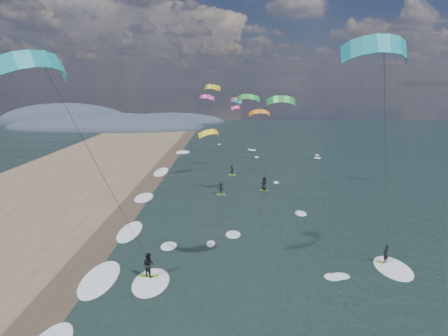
{
  "coord_description": "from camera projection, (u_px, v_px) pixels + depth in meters",
  "views": [
    {
      "loc": [
        -0.6,
        -18.77,
        13.94
      ],
      "look_at": [
        -1.0,
        12.0,
        7.0
      ],
      "focal_mm": 30.0,
      "sensor_mm": 36.0,
      "label": 1
    }
  ],
  "objects": [
    {
      "name": "ground",
      "position": [
        239.0,
        333.0,
        21.37
      ],
      "size": [
        260.0,
        260.0,
        0.0
      ],
      "primitive_type": "plane",
      "color": "black",
      "rests_on": "ground"
    },
    {
      "name": "kitesurfer_near_a",
      "position": [
        386.0,
        107.0,
        22.32
      ],
      "size": [
        7.46,
        8.19,
        17.0
      ],
      "color": "#87C723",
      "rests_on": "ground"
    },
    {
      "name": "coastal_hills",
      "position": [
        99.0,
        126.0,
        127.15
      ],
      "size": [
        80.0,
        41.0,
        15.0
      ],
      "color": "#3D4756",
      "rests_on": "ground"
    },
    {
      "name": "shoreline_surf",
      "position": [
        122.0,
        232.0,
        35.89
      ],
      "size": [
        2.4,
        79.4,
        0.11
      ],
      "color": "white",
      "rests_on": "ground"
    },
    {
      "name": "bg_kite_field",
      "position": [
        235.0,
        103.0,
        73.77
      ],
      "size": [
        15.31,
        69.05,
        7.75
      ],
      "color": "yellow",
      "rests_on": "ground"
    },
    {
      "name": "kitesurfer_near_b",
      "position": [
        82.0,
        142.0,
        21.11
      ],
      "size": [
        6.96,
        9.46,
        16.03
      ],
      "color": "#87C723",
      "rests_on": "ground"
    },
    {
      "name": "wet_sand_strip",
      "position": [
        92.0,
        254.0,
        31.27
      ],
      "size": [
        3.0,
        240.0,
        0.0
      ],
      "primitive_type": "cube",
      "color": "#382D23",
      "rests_on": "ground"
    },
    {
      "name": "far_kitesurfers",
      "position": [
        241.0,
        183.0,
        50.31
      ],
      "size": [
        6.86,
        11.33,
        1.85
      ],
      "color": "#87C723",
      "rests_on": "ground"
    }
  ]
}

